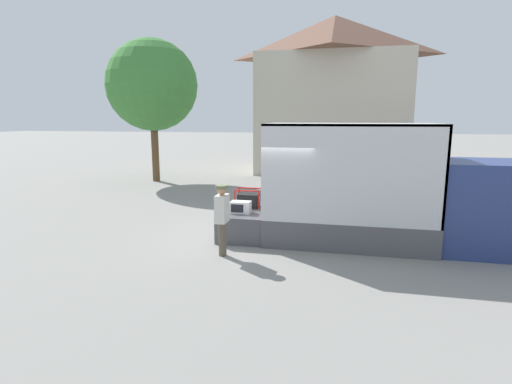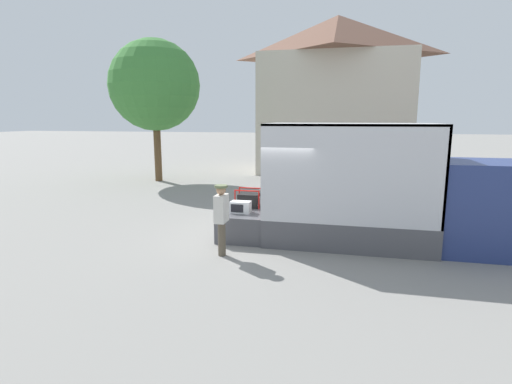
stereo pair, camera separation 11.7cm
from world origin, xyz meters
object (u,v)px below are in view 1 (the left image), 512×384
Objects in this scene: microwave at (241,207)px; worker_person at (222,213)px; street_tree at (152,86)px; box_truck at (414,209)px; portable_generator at (249,200)px.

microwave is 0.31× the size of worker_person.
street_tree reaches higher than microwave.
box_truck is 14.51m from street_tree.
box_truck is 4.80m from worker_person.
microwave is 0.07× the size of street_tree.
box_truck is 4.34m from portable_generator.
street_tree is at bearing 123.35° from worker_person.
microwave is 0.73× the size of portable_generator.
street_tree reaches higher than worker_person.
box_truck is 8.63× the size of portable_generator.
microwave is 1.42m from worker_person.
box_truck is 11.82× the size of microwave.
microwave is at bearing -175.43° from box_truck.
worker_person is at bearing -92.95° from microwave.
street_tree is at bearing 130.37° from portable_generator.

